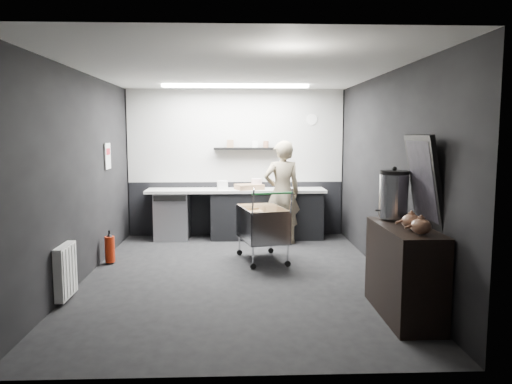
{
  "coord_description": "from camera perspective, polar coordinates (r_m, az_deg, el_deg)",
  "views": [
    {
      "loc": [
        -0.0,
        -6.49,
        1.91
      ],
      "look_at": [
        0.28,
        0.4,
        1.09
      ],
      "focal_mm": 35.0,
      "sensor_mm": 36.0,
      "label": 1
    }
  ],
  "objects": [
    {
      "name": "floor",
      "position": [
        6.77,
        -2.25,
        -9.61
      ],
      "size": [
        5.5,
        5.5,
        0.0
      ],
      "primitive_type": "plane",
      "color": "black",
      "rests_on": "ground"
    },
    {
      "name": "ceiling",
      "position": [
        6.54,
        -2.36,
        13.73
      ],
      "size": [
        5.5,
        5.5,
        0.0
      ],
      "primitive_type": "plane",
      "rotation": [
        3.14,
        0.0,
        0.0
      ],
      "color": "silver",
      "rests_on": "wall_back"
    },
    {
      "name": "wall_back",
      "position": [
        9.26,
        -2.32,
        3.33
      ],
      "size": [
        5.5,
        0.0,
        5.5
      ],
      "primitive_type": "plane",
      "rotation": [
        1.57,
        0.0,
        0.0
      ],
      "color": "black",
      "rests_on": "floor"
    },
    {
      "name": "wall_front",
      "position": [
        3.78,
        -2.28,
        -1.75
      ],
      "size": [
        5.5,
        0.0,
        5.5
      ],
      "primitive_type": "plane",
      "rotation": [
        -1.57,
        0.0,
        0.0
      ],
      "color": "black",
      "rests_on": "floor"
    },
    {
      "name": "wall_left",
      "position": [
        6.81,
        -19.38,
        1.69
      ],
      "size": [
        0.0,
        5.5,
        5.5
      ],
      "primitive_type": "plane",
      "rotation": [
        1.57,
        0.0,
        1.57
      ],
      "color": "black",
      "rests_on": "floor"
    },
    {
      "name": "wall_right",
      "position": [
        6.81,
        14.77,
        1.86
      ],
      "size": [
        0.0,
        5.5,
        5.5
      ],
      "primitive_type": "plane",
      "rotation": [
        1.57,
        0.0,
        -1.57
      ],
      "color": "black",
      "rests_on": "floor"
    },
    {
      "name": "kitchen_wall_panel",
      "position": [
        9.22,
        -2.33,
        6.43
      ],
      "size": [
        3.95,
        0.02,
        1.7
      ],
      "primitive_type": "cube",
      "color": "#AFAFAA",
      "rests_on": "wall_back"
    },
    {
      "name": "dado_panel",
      "position": [
        9.33,
        -2.29,
        -1.9
      ],
      "size": [
        3.95,
        0.02,
        1.0
      ],
      "primitive_type": "cube",
      "color": "black",
      "rests_on": "wall_back"
    },
    {
      "name": "floating_shelf",
      "position": [
        9.12,
        -1.06,
        4.98
      ],
      "size": [
        1.2,
        0.22,
        0.04
      ],
      "primitive_type": "cube",
      "color": "black",
      "rests_on": "wall_back"
    },
    {
      "name": "wall_clock",
      "position": [
        9.32,
        6.39,
        8.24
      ],
      "size": [
        0.2,
        0.03,
        0.2
      ],
      "primitive_type": "cylinder",
      "rotation": [
        1.57,
        0.0,
        0.0
      ],
      "color": "white",
      "rests_on": "wall_back"
    },
    {
      "name": "poster",
      "position": [
        8.04,
        -16.6,
        3.95
      ],
      "size": [
        0.02,
        0.3,
        0.4
      ],
      "primitive_type": "cube",
      "color": "silver",
      "rests_on": "wall_left"
    },
    {
      "name": "poster_red_band",
      "position": [
        8.04,
        -16.58,
        4.45
      ],
      "size": [
        0.02,
        0.22,
        0.1
      ],
      "primitive_type": "cube",
      "color": "red",
      "rests_on": "poster"
    },
    {
      "name": "radiator",
      "position": [
        6.12,
        -20.94,
        -8.44
      ],
      "size": [
        0.1,
        0.5,
        0.6
      ],
      "primitive_type": "cube",
      "color": "white",
      "rests_on": "wall_left"
    },
    {
      "name": "ceiling_strip",
      "position": [
        8.37,
        -2.36,
        12.0
      ],
      "size": [
        2.4,
        0.2,
        0.04
      ],
      "primitive_type": "cube",
      "color": "white",
      "rests_on": "ceiling"
    },
    {
      "name": "prep_counter",
      "position": [
        9.03,
        -1.43,
        -2.46
      ],
      "size": [
        3.2,
        0.61,
        0.9
      ],
      "color": "black",
      "rests_on": "floor"
    },
    {
      "name": "person",
      "position": [
        8.56,
        3.0,
        -0.07
      ],
      "size": [
        0.72,
        0.55,
        1.78
      ],
      "primitive_type": "imported",
      "rotation": [
        0.0,
        0.0,
        3.34
      ],
      "color": "#BFB597",
      "rests_on": "floor"
    },
    {
      "name": "shopping_cart",
      "position": [
        7.44,
        0.72,
        -3.96
      ],
      "size": [
        0.8,
        1.11,
        1.09
      ],
      "color": "silver",
      "rests_on": "floor"
    },
    {
      "name": "sideboard",
      "position": [
        5.47,
        16.6,
        -7.35
      ],
      "size": [
        0.54,
        1.26,
        1.89
      ],
      "color": "black",
      "rests_on": "floor"
    },
    {
      "name": "fire_extinguisher",
      "position": [
        7.64,
        -16.37,
        -6.2
      ],
      "size": [
        0.14,
        0.14,
        0.47
      ],
      "color": "#AA230B",
      "rests_on": "floor"
    },
    {
      "name": "cardboard_box",
      "position": [
        8.92,
        -0.78,
        0.6
      ],
      "size": [
        0.55,
        0.48,
        0.09
      ],
      "primitive_type": "cube",
      "rotation": [
        0.0,
        0.0,
        0.34
      ],
      "color": "#886648",
      "rests_on": "prep_counter"
    },
    {
      "name": "pink_tub",
      "position": [
        8.96,
        0.07,
        0.94
      ],
      "size": [
        0.19,
        0.19,
        0.19
      ],
      "primitive_type": "cylinder",
      "color": "white",
      "rests_on": "prep_counter"
    },
    {
      "name": "white_container",
      "position": [
        8.91,
        -3.86,
        0.78
      ],
      "size": [
        0.19,
        0.16,
        0.16
      ],
      "primitive_type": "cube",
      "rotation": [
        0.0,
        0.0,
        0.15
      ],
      "color": "white",
      "rests_on": "prep_counter"
    }
  ]
}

